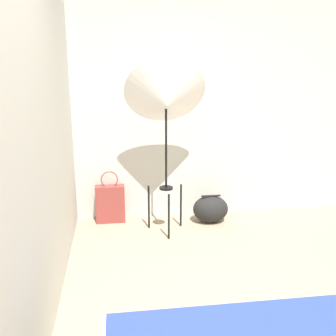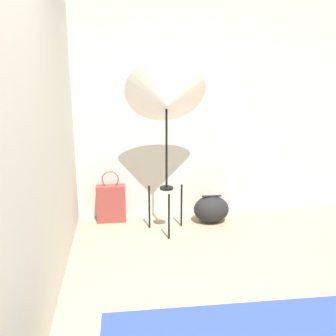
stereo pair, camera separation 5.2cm
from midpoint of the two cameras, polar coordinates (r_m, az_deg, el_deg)
name	(u,v)px [view 1 (the left image)]	position (r m, az deg, el deg)	size (l,w,h in m)	color
wall_back	(193,99)	(4.30, 3.35, 10.01)	(8.00, 0.05, 2.60)	beige
wall_side_left	(42,122)	(2.70, -18.31, 6.34)	(0.05, 8.00, 2.60)	beige
photo_umbrella	(166,99)	(3.76, -0.69, 9.95)	(0.79, 0.63, 1.73)	black
tote_bag	(110,203)	(4.29, -8.71, -5.08)	(0.31, 0.12, 0.57)	brown
duffel_bag	(211,209)	(4.29, 5.84, -5.93)	(0.38, 0.29, 0.30)	black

